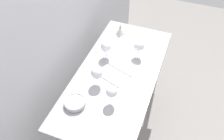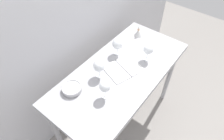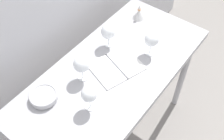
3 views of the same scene
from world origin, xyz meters
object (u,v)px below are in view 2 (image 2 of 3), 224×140
(wine_glass_near_right, at_px, (148,50))
(open_notebook, at_px, (123,68))
(wine_glass_near_left, at_px, (105,87))
(decanter_funnel, at_px, (138,33))
(wine_glass_far_right, at_px, (118,44))
(wine_glass_far_left, at_px, (99,66))
(tasting_bowl, at_px, (72,88))
(tasting_sheet_upper, at_px, (138,49))

(wine_glass_near_right, height_order, open_notebook, wine_glass_near_right)
(wine_glass_near_left, distance_m, decanter_funnel, 0.84)
(wine_glass_near_left, relative_size, decanter_funnel, 1.42)
(wine_glass_far_right, distance_m, wine_glass_far_left, 0.32)
(tasting_bowl, bearing_deg, wine_glass_near_right, -22.76)
(wine_glass_far_right, height_order, wine_glass_far_left, wine_glass_far_left)
(wine_glass_far_left, relative_size, tasting_bowl, 1.06)
(open_notebook, bearing_deg, wine_glass_near_left, -151.01)
(wine_glass_near_left, xyz_separation_m, wine_glass_near_right, (0.56, -0.04, -0.00))
(wine_glass_far_right, bearing_deg, wine_glass_near_right, -68.17)
(wine_glass_far_left, xyz_separation_m, decanter_funnel, (0.68, 0.05, -0.08))
(wine_glass_far_right, distance_m, tasting_bowl, 0.58)
(tasting_bowl, xyz_separation_m, decanter_funnel, (0.93, -0.03, 0.01))
(wine_glass_near_left, distance_m, wine_glass_far_left, 0.22)
(wine_glass_far_right, xyz_separation_m, tasting_bowl, (-0.58, 0.02, -0.09))
(wine_glass_near_right, distance_m, open_notebook, 0.28)
(decanter_funnel, bearing_deg, tasting_bowl, 178.29)
(tasting_bowl, bearing_deg, wine_glass_near_left, -63.87)
(open_notebook, xyz_separation_m, tasting_sheet_upper, (0.30, 0.05, -0.00))
(wine_glass_far_right, relative_size, wine_glass_far_left, 0.97)
(open_notebook, xyz_separation_m, tasting_bowl, (-0.45, 0.19, 0.02))
(open_notebook, distance_m, tasting_bowl, 0.48)
(open_notebook, relative_size, tasting_bowl, 2.26)
(open_notebook, bearing_deg, decanter_funnel, 36.49)
(wine_glass_near_right, bearing_deg, open_notebook, 156.79)
(tasting_bowl, height_order, decanter_funnel, decanter_funnel)
(wine_glass_far_right, distance_m, tasting_sheet_upper, 0.24)
(decanter_funnel, bearing_deg, wine_glass_far_left, -176.06)
(wine_glass_near_right, xyz_separation_m, tasting_sheet_upper, (0.07, 0.14, -0.11))
(wine_glass_far_right, distance_m, open_notebook, 0.23)
(open_notebook, xyz_separation_m, decanter_funnel, (0.48, 0.16, 0.03))
(wine_glass_far_right, bearing_deg, open_notebook, -128.43)
(wine_glass_far_left, xyz_separation_m, tasting_bowl, (-0.26, 0.07, -0.09))
(wine_glass_far_left, bearing_deg, tasting_sheet_upper, -7.58)
(wine_glass_near_right, height_order, decanter_funnel, wine_glass_near_right)
(wine_glass_far_right, height_order, tasting_sheet_upper, wine_glass_far_right)
(wine_glass_far_right, xyz_separation_m, wine_glass_far_left, (-0.32, -0.05, 0.00))
(wine_glass_far_left, distance_m, tasting_sheet_upper, 0.51)
(wine_glass_far_right, height_order, open_notebook, wine_glass_far_right)
(wine_glass_near_left, xyz_separation_m, tasting_bowl, (-0.12, 0.25, -0.09))
(tasting_bowl, bearing_deg, decanter_funnel, -1.71)
(tasting_sheet_upper, bearing_deg, wine_glass_far_left, 142.24)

